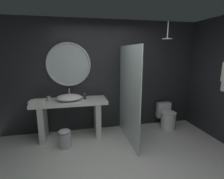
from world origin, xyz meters
The scene contains 12 objects.
ground_plane centered at (0.00, 0.00, 0.00)m, with size 5.76×5.76×0.00m, color silver.
back_wall_panel centered at (0.00, 1.90, 1.30)m, with size 4.80×0.10×2.60m, color #232326.
vanity_counter centered at (-0.80, 1.53, 0.57)m, with size 1.59×0.59×0.85m.
vessel_sink centered at (-0.82, 1.50, 0.92)m, with size 0.53×0.44×0.22m.
tumbler_cup centered at (-1.24, 1.55, 0.90)m, with size 0.07×0.07×0.10m, color silver.
soap_dispenser centered at (-0.48, 1.55, 0.91)m, with size 0.06×0.06×0.13m.
round_wall_mirror centered at (-0.80, 1.81, 1.59)m, with size 0.98×0.05×0.98m.
shower_glass_panel centered at (0.41, 1.16, 1.00)m, with size 0.02×1.38×2.00m, color silver.
rain_shower_head centered at (1.28, 1.30, 2.17)m, with size 0.22×0.22×0.37m.
toilet centered at (1.53, 1.53, 0.27)m, with size 0.37×0.53×0.60m.
waste_bin centered at (-0.92, 1.09, 0.19)m, with size 0.24×0.24×0.38m.
folded_hand_towel centered at (-1.44, 1.34, 0.89)m, with size 0.27×0.19×0.09m, color silver.
Camera 1 is at (-0.64, -2.15, 1.86)m, focal length 27.43 mm.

